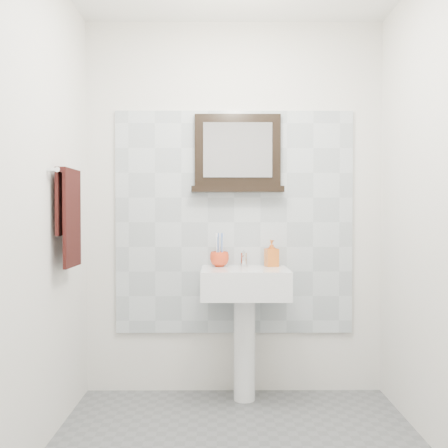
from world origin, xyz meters
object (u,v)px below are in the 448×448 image
(framed_mirror, at_px, (238,155))
(pedestal_sink, at_px, (245,297))
(soap_dispenser, at_px, (272,253))
(hand_towel, at_px, (69,210))
(toothbrush_cup, at_px, (219,259))

(framed_mirror, bearing_deg, pedestal_sink, -77.69)
(pedestal_sink, distance_m, soap_dispenser, 0.35)
(soap_dispenser, relative_size, hand_towel, 0.32)
(hand_towel, bearing_deg, pedestal_sink, 20.88)
(soap_dispenser, height_order, framed_mirror, framed_mirror)
(framed_mirror, distance_m, hand_towel, 1.18)
(toothbrush_cup, xyz_separation_m, framed_mirror, (0.12, 0.07, 0.69))
(pedestal_sink, bearing_deg, hand_towel, -159.12)
(toothbrush_cup, distance_m, hand_towel, 1.03)
(pedestal_sink, distance_m, toothbrush_cup, 0.31)
(toothbrush_cup, relative_size, soap_dispenser, 0.71)
(pedestal_sink, height_order, framed_mirror, framed_mirror)
(toothbrush_cup, bearing_deg, pedestal_sink, -34.95)
(toothbrush_cup, height_order, framed_mirror, framed_mirror)
(framed_mirror, relative_size, hand_towel, 1.11)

